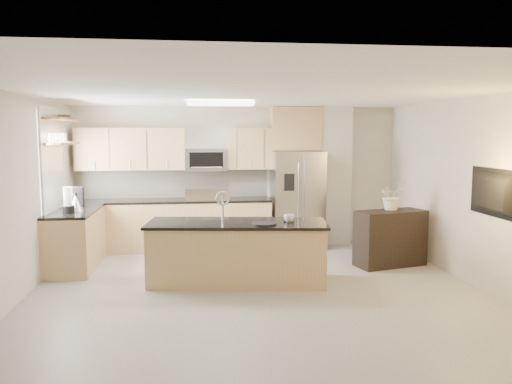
{
  "coord_description": "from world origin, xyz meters",
  "views": [
    {
      "loc": [
        -0.77,
        -6.1,
        2.09
      ],
      "look_at": [
        0.11,
        1.3,
        1.22
      ],
      "focal_mm": 35.0,
      "sensor_mm": 36.0,
      "label": 1
    }
  ],
  "objects": [
    {
      "name": "floor",
      "position": [
        0.0,
        0.0,
        0.0
      ],
      "size": [
        6.5,
        6.5,
        0.0
      ],
      "primitive_type": "plane",
      "color": "#A3A29B",
      "rests_on": "ground"
    },
    {
      "name": "ceiling",
      "position": [
        0.0,
        0.0,
        2.6
      ],
      "size": [
        6.0,
        6.5,
        0.02
      ],
      "primitive_type": "cube",
      "color": "white",
      "rests_on": "wall_back"
    },
    {
      "name": "wall_back",
      "position": [
        0.0,
        3.25,
        1.3
      ],
      "size": [
        6.0,
        0.02,
        2.6
      ],
      "primitive_type": "cube",
      "color": "beige",
      "rests_on": "floor"
    },
    {
      "name": "wall_front",
      "position": [
        0.0,
        -3.25,
        1.3
      ],
      "size": [
        6.0,
        0.02,
        2.6
      ],
      "primitive_type": "cube",
      "color": "beige",
      "rests_on": "floor"
    },
    {
      "name": "wall_left",
      "position": [
        -3.0,
        0.0,
        1.3
      ],
      "size": [
        0.02,
        6.5,
        2.6
      ],
      "primitive_type": "cube",
      "color": "beige",
      "rests_on": "floor"
    },
    {
      "name": "wall_right",
      "position": [
        3.0,
        0.0,
        1.3
      ],
      "size": [
        0.02,
        6.5,
        2.6
      ],
      "primitive_type": "cube",
      "color": "beige",
      "rests_on": "floor"
    },
    {
      "name": "back_counter",
      "position": [
        -1.23,
        2.93,
        0.47
      ],
      "size": [
        3.55,
        0.66,
        1.44
      ],
      "color": "#D3B674",
      "rests_on": "floor"
    },
    {
      "name": "left_counter",
      "position": [
        -2.67,
        1.85,
        0.46
      ],
      "size": [
        0.66,
        1.5,
        0.92
      ],
      "color": "#D3B674",
      "rests_on": "floor"
    },
    {
      "name": "range",
      "position": [
        -0.6,
        2.92,
        0.47
      ],
      "size": [
        0.76,
        0.64,
        1.14
      ],
      "color": "black",
      "rests_on": "floor"
    },
    {
      "name": "upper_cabinets",
      "position": [
        -1.3,
        3.09,
        1.83
      ],
      "size": [
        3.5,
        0.33,
        0.75
      ],
      "color": "tan",
      "rests_on": "wall_back"
    },
    {
      "name": "microwave",
      "position": [
        -0.6,
        3.04,
        1.63
      ],
      "size": [
        0.76,
        0.4,
        0.4
      ],
      "color": "#AFAFB1",
      "rests_on": "upper_cabinets"
    },
    {
      "name": "refrigerator",
      "position": [
        1.06,
        2.87,
        0.89
      ],
      "size": [
        0.92,
        0.78,
        1.78
      ],
      "color": "#AFAFB1",
      "rests_on": "floor"
    },
    {
      "name": "partition_column",
      "position": [
        1.82,
        3.1,
        1.3
      ],
      "size": [
        0.6,
        0.3,
        2.6
      ],
      "primitive_type": "cube",
      "color": "beige",
      "rests_on": "floor"
    },
    {
      "name": "window",
      "position": [
        -2.98,
        1.85,
        1.65
      ],
      "size": [
        0.04,
        1.15,
        1.65
      ],
      "color": "white",
      "rests_on": "wall_left"
    },
    {
      "name": "shelf_lower",
      "position": [
        -2.85,
        1.95,
        1.95
      ],
      "size": [
        0.3,
        1.2,
        0.04
      ],
      "primitive_type": "cube",
      "color": "brown",
      "rests_on": "wall_left"
    },
    {
      "name": "shelf_upper",
      "position": [
        -2.85,
        1.95,
        2.32
      ],
      "size": [
        0.3,
        1.2,
        0.04
      ],
      "primitive_type": "cube",
      "color": "brown",
      "rests_on": "wall_left"
    },
    {
      "name": "ceiling_fixture",
      "position": [
        -0.4,
        1.6,
        2.56
      ],
      "size": [
        1.0,
        0.5,
        0.06
      ],
      "primitive_type": "cube",
      "color": "white",
      "rests_on": "ceiling"
    },
    {
      "name": "island",
      "position": [
        -0.22,
        0.78,
        0.44
      ],
      "size": [
        2.59,
        1.2,
        1.29
      ],
      "rotation": [
        0.0,
        0.0,
        -0.12
      ],
      "color": "#D3B674",
      "rests_on": "floor"
    },
    {
      "name": "credenza",
      "position": [
        2.28,
        1.4,
        0.44
      ],
      "size": [
        1.19,
        0.73,
        0.89
      ],
      "primitive_type": "cube",
      "rotation": [
        0.0,
        0.0,
        0.25
      ],
      "color": "black",
      "rests_on": "floor"
    },
    {
      "name": "cup",
      "position": [
        0.5,
        0.67,
        0.92
      ],
      "size": [
        0.15,
        0.15,
        0.11
      ],
      "primitive_type": "imported",
      "rotation": [
        0.0,
        0.0,
        -0.09
      ],
      "color": "silver",
      "rests_on": "island"
    },
    {
      "name": "platter",
      "position": [
        0.13,
        0.56,
        0.87
      ],
      "size": [
        0.34,
        0.34,
        0.02
      ],
      "primitive_type": "cylinder",
      "rotation": [
        0.0,
        0.0,
        0.0
      ],
      "color": "black",
      "rests_on": "island"
    },
    {
      "name": "blender",
      "position": [
        -2.67,
        1.51,
        1.09
      ],
      "size": [
        0.17,
        0.17,
        0.4
      ],
      "color": "black",
      "rests_on": "left_counter"
    },
    {
      "name": "kettle",
      "position": [
        -2.62,
        1.75,
        1.04
      ],
      "size": [
        0.22,
        0.22,
        0.28
      ],
      "color": "#AFAFB1",
      "rests_on": "left_counter"
    },
    {
      "name": "coffee_maker",
      "position": [
        -2.69,
        2.21,
        1.07
      ],
      "size": [
        0.18,
        0.22,
        0.32
      ],
      "color": "black",
      "rests_on": "left_counter"
    },
    {
      "name": "bowl",
      "position": [
        -2.85,
        2.25,
        2.38
      ],
      "size": [
        0.36,
        0.36,
        0.08
      ],
      "primitive_type": "imported",
      "rotation": [
        0.0,
        0.0,
        0.1
      ],
      "color": "#AFAFB1",
      "rests_on": "shelf_upper"
    },
    {
      "name": "flower_vase",
      "position": [
        2.32,
        1.47,
        1.23
      ],
      "size": [
        0.72,
        0.66,
        0.7
      ],
      "primitive_type": "imported",
      "rotation": [
        0.0,
        0.0,
        0.2
      ],
      "color": "silver",
      "rests_on": "credenza"
    },
    {
      "name": "television",
      "position": [
        2.91,
        -0.2,
        1.35
      ],
      "size": [
        0.14,
        1.08,
        0.62
      ],
      "primitive_type": "imported",
      "rotation": [
        0.0,
        0.0,
        1.57
      ],
      "color": "black",
      "rests_on": "wall_right"
    }
  ]
}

